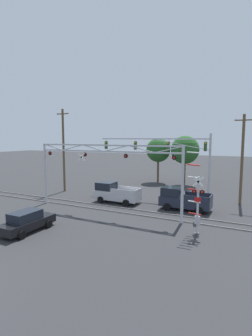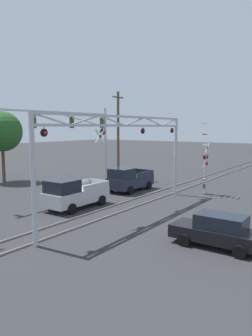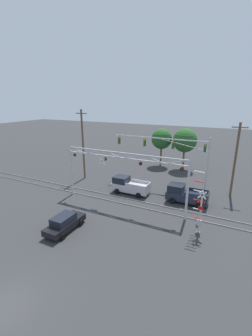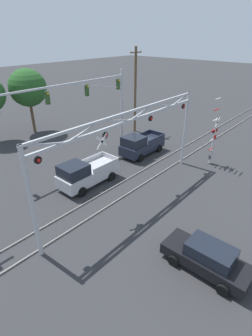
{
  "view_description": "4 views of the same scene",
  "coord_description": "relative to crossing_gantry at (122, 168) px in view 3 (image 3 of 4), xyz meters",
  "views": [
    {
      "loc": [
        12.61,
        -5.4,
        6.97
      ],
      "look_at": [
        0.67,
        18.29,
        3.88
      ],
      "focal_mm": 28.0,
      "sensor_mm": 36.0,
      "label": 1
    },
    {
      "loc": [
        -17.1,
        3.13,
        5.61
      ],
      "look_at": [
        0.87,
        15.72,
        2.87
      ],
      "focal_mm": 35.0,
      "sensor_mm": 36.0,
      "label": 2
    },
    {
      "loc": [
        11.05,
        -6.04,
        11.9
      ],
      "look_at": [
        -0.64,
        17.46,
        3.86
      ],
      "focal_mm": 24.0,
      "sensor_mm": 36.0,
      "label": 3
    },
    {
      "loc": [
        -12.14,
        4.92,
        10.63
      ],
      "look_at": [
        -0.09,
        15.48,
        2.3
      ],
      "focal_mm": 28.0,
      "sensor_mm": 36.0,
      "label": 4
    }
  ],
  "objects": [
    {
      "name": "background_tree_beyond_span",
      "position": [
        -1.22,
        18.02,
        0.42
      ],
      "size": [
        3.72,
        3.72,
        6.89
      ],
      "color": "brown",
      "rests_on": "ground_plane"
    },
    {
      "name": "rail_track_near",
      "position": [
        0.02,
        0.28,
        -4.54
      ],
      "size": [
        80.0,
        0.08,
        0.1
      ],
      "primitive_type": "cube",
      "color": "gray",
      "rests_on": "ground_plane"
    },
    {
      "name": "background_tree_far_left_verge",
      "position": [
        3.1,
        17.48,
        0.57
      ],
      "size": [
        4.12,
        4.12,
        7.23
      ],
      "color": "brown",
      "rests_on": "ground_plane"
    },
    {
      "name": "sedan_waiting",
      "position": [
        -2.43,
        -7.13,
        -3.8
      ],
      "size": [
        1.93,
        4.32,
        1.57
      ],
      "color": "black",
      "rests_on": "ground_plane"
    },
    {
      "name": "crossing_gantry",
      "position": [
        0.0,
        0.0,
        0.0
      ],
      "size": [
        14.87,
        0.28,
        6.34
      ],
      "color": "#B7BABF",
      "rests_on": "ground_plane"
    },
    {
      "name": "crossing_signal_mast",
      "position": [
        8.92,
        -1.97,
        -2.42
      ],
      "size": [
        1.33,
        0.35,
        5.98
      ],
      "color": "#B7BABF",
      "rests_on": "ground_plane"
    },
    {
      "name": "utility_pole_left",
      "position": [
        -9.69,
        5.82,
        0.84
      ],
      "size": [
        1.8,
        0.28,
        10.55
      ],
      "color": "brown",
      "rests_on": "ground_plane"
    },
    {
      "name": "rail_track_far",
      "position": [
        0.02,
        1.72,
        -4.54
      ],
      "size": [
        80.0,
        0.08,
        0.1
      ],
      "primitive_type": "cube",
      "color": "gray",
      "rests_on": "ground_plane"
    },
    {
      "name": "traffic_signal_span",
      "position": [
        4.29,
        8.05,
        0.72
      ],
      "size": [
        13.41,
        0.39,
        7.42
      ],
      "color": "#B7BABF",
      "rests_on": "ground_plane"
    },
    {
      "name": "pickup_truck_lead",
      "position": [
        -0.91,
        3.63,
        -3.57
      ],
      "size": [
        4.94,
        2.2,
        2.13
      ],
      "color": "#B7B7BC",
      "rests_on": "ground_plane"
    },
    {
      "name": "ground_plane",
      "position": [
        0.02,
        -15.23,
        -4.59
      ],
      "size": [
        200.0,
        200.0,
        0.0
      ],
      "primitive_type": "plane",
      "color": "#303033"
    },
    {
      "name": "pickup_truck_following",
      "position": [
        6.36,
        4.0,
        -3.57
      ],
      "size": [
        4.82,
        2.2,
        2.13
      ],
      "color": "#1E2333",
      "rests_on": "ground_plane"
    },
    {
      "name": "utility_pole_right",
      "position": [
        11.22,
        8.76,
        0.23
      ],
      "size": [
        1.8,
        0.28,
        9.33
      ],
      "color": "brown",
      "rests_on": "ground_plane"
    }
  ]
}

